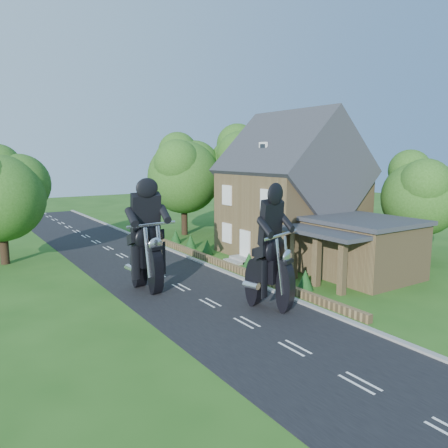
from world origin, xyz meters
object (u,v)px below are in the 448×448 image
house (291,194)px  motorcycle_follow (147,274)px  garden_wall (227,265)px  motorcycle_lead (270,291)px  annex (361,247)px

house → motorcycle_follow: 12.94m
garden_wall → house: (6.19, 1.00, 4.14)m
garden_wall → motorcycle_follow: 6.25m
house → motorcycle_lead: bearing=-136.4°
garden_wall → annex: size_ratio=3.12×
motorcycle_lead → house: bearing=-156.0°
house → motorcycle_follow: bearing=-168.4°
garden_wall → annex: 8.19m
motorcycle_lead → motorcycle_follow: 6.75m
annex → motorcycle_follow: annex is taller
motorcycle_lead → annex: bearing=170.4°
motorcycle_follow → garden_wall: bearing=-173.2°
house → motorcycle_follow: size_ratio=5.36×
annex → motorcycle_follow: size_ratio=3.69×
house → motorcycle_follow: house is taller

